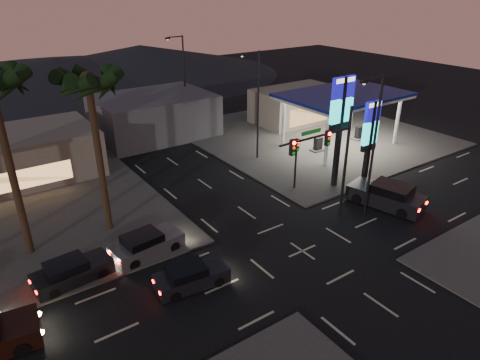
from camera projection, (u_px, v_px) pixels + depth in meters
ground at (302, 251)px, 26.80m from camera, size 140.00×140.00×0.00m
corner_lot_ne at (312, 135)px, 46.99m from camera, size 24.00×24.00×0.12m
gas_station at (344, 97)px, 41.90m from camera, size 12.20×8.20×5.47m
convenience_store at (296, 105)px, 50.93m from camera, size 10.00×6.00×4.00m
pylon_sign_tall at (341, 111)px, 32.62m from camera, size 2.20×0.35×9.00m
pylon_sign_short at (370, 130)px, 33.90m from camera, size 1.60×0.35×7.00m
traffic_signal_mast at (329, 151)px, 28.03m from camera, size 6.10×0.39×8.00m
pedestal_signal at (296, 156)px, 33.62m from camera, size 0.32×0.39×4.30m
streetlight_near at (373, 140)px, 28.67m from camera, size 2.14×0.25×10.00m
streetlight_mid at (256, 100)px, 38.34m from camera, size 2.14×0.25×10.00m
streetlight_far at (183, 75)px, 48.75m from camera, size 2.14×0.25×10.00m
palm_a at (89, 92)px, 25.23m from camera, size 4.41×4.41×10.86m
building_far_mid at (154, 116)px, 46.25m from camera, size 12.00×9.00×4.40m
hill_right at (141, 59)px, 78.17m from camera, size 50.00×50.00×5.00m
hill_center at (56, 71)px, 70.59m from camera, size 60.00×60.00×4.00m
car_lane_a_front at (191, 276)px, 23.48m from camera, size 4.26×2.12×1.34m
car_lane_b_front at (146, 245)px, 26.21m from camera, size 4.69×2.35×1.48m
car_lane_b_mid at (71, 272)px, 23.80m from camera, size 4.46×2.16×1.41m
suv_station at (387, 196)px, 31.85m from camera, size 3.58×5.86×1.83m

